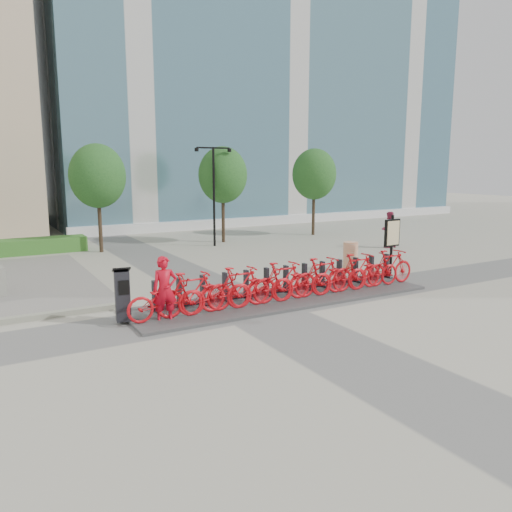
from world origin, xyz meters
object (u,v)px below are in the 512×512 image
construction_barrel (350,256)px  map_sign (392,235)px  bike_0 (166,299)px  pedestrian (389,230)px  worker_red (165,290)px  kiosk (122,295)px

construction_barrel → map_sign: size_ratio=0.50×
bike_0 → pedestrian: 15.30m
pedestrian → construction_barrel: 6.35m
bike_0 → construction_barrel: bearing=-71.9°
bike_0 → worker_red: (-0.03, -0.05, 0.26)m
pedestrian → map_sign: bearing=46.5°
kiosk → pedestrian: pedestrian is taller
construction_barrel → bike_0: bearing=-161.9°
pedestrian → map_sign: size_ratio=0.81×
bike_0 → pedestrian: (13.98, 6.21, 0.29)m
bike_0 → kiosk: size_ratio=1.43×
worker_red → bike_0: bearing=66.9°
construction_barrel → pedestrian: bearing=32.3°
kiosk → construction_barrel: size_ratio=1.29×
bike_0 → map_sign: map_sign is taller
bike_0 → kiosk: 1.10m
pedestrian → construction_barrel: bearing=32.5°
kiosk → construction_barrel: (9.61, 2.38, -0.21)m
kiosk → map_sign: (10.41, 1.01, 0.72)m
worker_red → construction_barrel: 9.11m
bike_0 → worker_red: worker_red is taller
bike_0 → construction_barrel: size_ratio=1.84×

